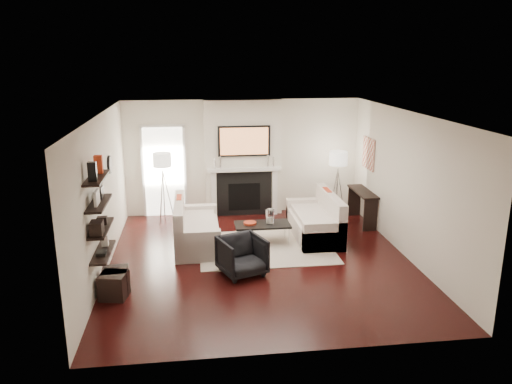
{
  "coord_description": "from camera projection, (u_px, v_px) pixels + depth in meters",
  "views": [
    {
      "loc": [
        -1.18,
        -8.51,
        3.68
      ],
      "look_at": [
        0.0,
        0.6,
        1.15
      ],
      "focal_mm": 35.0,
      "sensor_mm": 36.0,
      "label": 1
    }
  ],
  "objects": [
    {
      "name": "console_top",
      "position": [
        363.0,
        192.0,
        11.13
      ],
      "size": [
        0.35,
        1.2,
        0.04
      ],
      "primitive_type": "cube",
      "color": "black",
      "rests_on": "floor"
    },
    {
      "name": "lamp_right_leg_a",
      "position": [
        341.0,
        195.0,
        11.37
      ],
      "size": [
        0.25,
        0.02,
        1.23
      ],
      "primitive_type": "cylinder",
      "rotation": [
        0.18,
        0.0,
        4.71
      ],
      "color": "silver",
      "rests_on": "floor"
    },
    {
      "name": "lamp_right_leg_b",
      "position": [
        333.0,
        194.0,
        11.44
      ],
      "size": [
        0.14,
        0.22,
        1.23
      ],
      "primitive_type": "cylinder",
      "rotation": [
        0.18,
        0.0,
        0.52
      ],
      "color": "silver",
      "rests_on": "floor"
    },
    {
      "name": "coffee_leg_sw",
      "position": [
        237.0,
        232.0,
        10.18
      ],
      "size": [
        0.02,
        0.02,
        0.38
      ],
      "primitive_type": "cylinder",
      "color": "silver",
      "rests_on": "floor"
    },
    {
      "name": "lamp_left_leg_a",
      "position": [
        169.0,
        197.0,
        11.21
      ],
      "size": [
        0.25,
        0.02,
        1.23
      ],
      "primitive_type": "cylinder",
      "rotation": [
        0.18,
        0.0,
        4.71
      ],
      "color": "silver",
      "rests_on": "floor"
    },
    {
      "name": "loveseat_left_arm_s",
      "position": [
        196.0,
        219.0,
        10.66
      ],
      "size": [
        0.85,
        0.18,
        0.6
      ],
      "primitive_type": "cube",
      "color": "beige",
      "rests_on": "floor"
    },
    {
      "name": "loveseat_left_cushion",
      "position": [
        199.0,
        223.0,
        9.85
      ],
      "size": [
        0.63,
        1.44,
        0.1
      ],
      "primitive_type": "cube",
      "color": "beige",
      "rests_on": "loveseat_left_base"
    },
    {
      "name": "door_trim_r",
      "position": [
        185.0,
        172.0,
        11.64
      ],
      "size": [
        0.06,
        0.06,
        2.16
      ],
      "primitive_type": "cube",
      "color": "white",
      "rests_on": "floor"
    },
    {
      "name": "console_leg_s",
      "position": [
        354.0,
        201.0,
        11.76
      ],
      "size": [
        0.3,
        0.04,
        0.71
      ],
      "primitive_type": "cube",
      "color": "black",
      "rests_on": "floor"
    },
    {
      "name": "shelf_top",
      "position": [
        97.0,
        178.0,
        7.47
      ],
      "size": [
        0.25,
        1.0,
        0.04
      ],
      "primitive_type": "cube",
      "color": "black",
      "rests_on": "wall_left"
    },
    {
      "name": "tv_body",
      "position": [
        244.0,
        141.0,
        11.38
      ],
      "size": [
        1.2,
        0.06,
        0.7
      ],
      "primitive_type": "cube",
      "color": "black",
      "rests_on": "chimney_breast"
    },
    {
      "name": "loveseat_right_base",
      "position": [
        314.0,
        227.0,
        10.38
      ],
      "size": [
        0.85,
        1.8,
        0.42
      ],
      "primitive_type": "cube",
      "color": "beige",
      "rests_on": "floor"
    },
    {
      "name": "lamp_left_post",
      "position": [
        164.0,
        197.0,
        11.19
      ],
      "size": [
        0.02,
        0.02,
        1.2
      ],
      "primitive_type": "cylinder",
      "color": "silver",
      "rests_on": "floor"
    },
    {
      "name": "copper_bowl",
      "position": [
        250.0,
        223.0,
        9.93
      ],
      "size": [
        0.26,
        0.26,
        0.04
      ],
      "primitive_type": "cylinder",
      "color": "red",
      "rests_on": "coffee_table"
    },
    {
      "name": "lamp_right_leg_c",
      "position": [
        336.0,
        196.0,
        11.26
      ],
      "size": [
        0.14,
        0.22,
        1.23
      ],
      "primitive_type": "cylinder",
      "rotation": [
        0.18,
        0.0,
        2.62
      ],
      "color": "silver",
      "rests_on": "floor"
    },
    {
      "name": "ottoman_far",
      "position": [
        114.0,
        285.0,
        7.79
      ],
      "size": [
        0.47,
        0.47,
        0.4
      ],
      "primitive_type": "cube",
      "rotation": [
        0.0,
        0.0,
        -0.19
      ],
      "color": "black",
      "rests_on": "floor"
    },
    {
      "name": "chimney_breast",
      "position": [
        244.0,
        158.0,
        11.65
      ],
      "size": [
        1.8,
        0.25,
        2.7
      ],
      "primitive_type": "cube",
      "color": "silver",
      "rests_on": "floor"
    },
    {
      "name": "lamp_left_leg_b",
      "position": [
        162.0,
        196.0,
        11.28
      ],
      "size": [
        0.14,
        0.22,
        1.23
      ],
      "primitive_type": "cylinder",
      "rotation": [
        0.18,
        0.0,
        0.52
      ],
      "color": "silver",
      "rests_on": "floor"
    },
    {
      "name": "hallway_panel",
      "position": [
        164.0,
        172.0,
        11.6
      ],
      "size": [
        0.9,
        0.02,
        2.1
      ],
      "primitive_type": "cube",
      "color": "white",
      "rests_on": "floor"
    },
    {
      "name": "loveseat_left_base",
      "position": [
        197.0,
        236.0,
        9.91
      ],
      "size": [
        0.85,
        1.8,
        0.42
      ],
      "primitive_type": "cube",
      "color": "beige",
      "rests_on": "floor"
    },
    {
      "name": "decor_box_small",
      "position": [
        102.0,
        220.0,
        7.8
      ],
      "size": [
        0.15,
        0.12,
        0.12
      ],
      "primitive_type": "cube",
      "color": "black",
      "rests_on": "shelf_lower"
    },
    {
      "name": "console_leg_n",
      "position": [
        370.0,
        215.0,
        10.71
      ],
      "size": [
        0.3,
        0.04,
        0.71
      ],
      "primitive_type": "cube",
      "color": "black",
      "rests_on": "floor"
    },
    {
      "name": "rug",
      "position": [
        266.0,
        248.0,
        9.85
      ],
      "size": [
        2.6,
        2.0,
        0.01
      ],
      "primitive_type": "cube",
      "color": "#B7A696",
      "rests_on": "floor"
    },
    {
      "name": "tv_screen",
      "position": [
        244.0,
        141.0,
        11.35
      ],
      "size": [
        1.1,
        0.0,
        0.62
      ],
      "primitive_type": "cube",
      "color": "#BF723F",
      "rests_on": "tv_body"
    },
    {
      "name": "coffee_table",
      "position": [
        262.0,
        225.0,
        9.97
      ],
      "size": [
        1.1,
        0.55,
        0.04
      ],
      "primitive_type": "cube",
      "color": "black",
      "rests_on": "floor"
    },
    {
      "name": "lamp_left_leg_c",
      "position": [
        161.0,
        198.0,
        11.1
      ],
      "size": [
        0.14,
        0.22,
        1.23
      ],
      "primitive_type": "cylinder",
      "rotation": [
        0.18,
        0.0,
        2.62
      ],
      "color": "silver",
      "rests_on": "floor"
    },
    {
      "name": "door_trim_top",
      "position": [
        162.0,
        126.0,
        11.29
      ],
      "size": [
        1.02,
        0.06,
        0.06
      ],
      "primitive_type": "cube",
      "color": "white",
      "rests_on": "wall_back"
    },
    {
      "name": "clock_rim",
      "position": [
        109.0,
        164.0,
        9.33
      ],
      "size": [
        0.04,
        0.34,
        0.34
      ],
      "primitive_type": "cylinder",
      "rotation": [
        0.0,
        1.57,
        0.0
      ],
      "color": "black",
      "rests_on": "wall_left"
    },
    {
      "name": "decor_wine_rack",
      "position": [
        97.0,
        228.0,
        7.34
      ],
      "size": [
        0.18,
        0.25,
        0.2
      ],
      "primitive_type": "cube",
      "color": "black",
      "rests_on": "shelf_lower"
    },
    {
      "name": "door_trim_l",
      "position": [
        143.0,
        173.0,
        11.52
      ],
      "size": [
        0.06,
        0.06,
        2.16
      ],
      "primitive_type": "cube",
      "color": "white",
      "rests_on": "floor"
    },
    {
      "name": "decor_magfile_a",
      "position": [
        92.0,
        172.0,
        7.18
      ],
      "size": [
        0.12,
        0.1,
        0.28
      ],
      "primitive_type": "cube",
      "color": "black",
      "rests_on": "shelf_top"
    },
    {
      "name": "loveseat_right_back",
      "position": [
        330.0,
        212.0,
        10.34
      ],
      "size": [
        0.18,
        1.8,
        0.8
      ],
      "primitive_type": "cube",
      "color": "beige",
      "rests_on": "floor"
    },
    {
      "name": "hurricane_candle",
      "position": [
        270.0,
        220.0,
        9.96
      ],
      "size": [
        0.09,
        0.09,
        0.13
      ],
      "primitive_type": "cylinder",
      "color": "white",
      "rests_on": "coffee_table"
    },
    {
      "name": "loveseat_left_arm_n",
      "position": [
        198.0,
        246.0,
        9.11
      ],
      "size": [
        0.85,
        0.18,
        0.6
      ],
      "primitive_type": "cube",
      "color": "beige",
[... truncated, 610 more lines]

